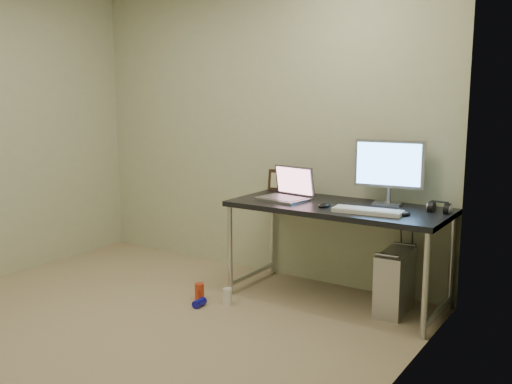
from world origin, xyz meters
name	(u,v)px	position (x,y,z in m)	size (l,w,h in m)	color
floor	(112,336)	(0.00, 0.00, 0.00)	(3.50, 3.50, 0.00)	tan
wall_back	(258,131)	(0.00, 1.75, 1.25)	(3.50, 0.02, 2.50)	beige
wall_right	(371,164)	(1.75, 0.00, 1.25)	(0.02, 3.50, 2.50)	beige
desk	(338,215)	(0.94, 1.40, 0.67)	(1.62, 0.71, 0.75)	black
tower_computer	(395,282)	(1.39, 1.43, 0.22)	(0.22, 0.44, 0.48)	silver
cable_a	(402,249)	(1.34, 1.70, 0.40)	(0.01, 0.01, 0.70)	black
cable_b	(412,254)	(1.43, 1.68, 0.38)	(0.01, 0.01, 0.72)	black
can_red	(199,292)	(0.06, 0.84, 0.07)	(0.07, 0.07, 0.13)	red
can_white	(227,297)	(0.30, 0.88, 0.06)	(0.07, 0.07, 0.13)	white
can_blue	(199,303)	(0.15, 0.73, 0.03)	(0.06, 0.06, 0.11)	#1212AB
laptop	(287,192)	(0.51, 1.38, 0.81)	(0.41, 0.35, 0.26)	#A5A5AC
monitor	(389,167)	(1.24, 1.61, 1.03)	(0.51, 0.18, 0.48)	#A5A5AC
keyboard	(368,211)	(1.24, 1.24, 0.76)	(0.48, 0.16, 0.03)	white
mouse_right	(405,213)	(1.48, 1.30, 0.77)	(0.06, 0.10, 0.03)	black
mouse_left	(324,204)	(0.89, 1.26, 0.77)	(0.07, 0.12, 0.04)	black
headphones	(440,209)	(1.65, 1.53, 0.78)	(0.15, 0.09, 0.10)	black
picture_frame	(281,180)	(0.27, 1.70, 0.84)	(0.23, 0.03, 0.18)	black
webcam	(307,184)	(0.54, 1.64, 0.84)	(0.05, 0.04, 0.13)	silver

